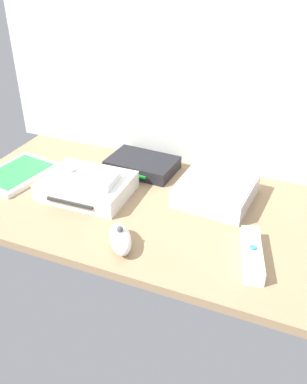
{
  "coord_description": "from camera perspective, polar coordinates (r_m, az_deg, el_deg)",
  "views": [
    {
      "loc": [
        31.61,
        -75.69,
        54.91
      ],
      "look_at": [
        0.0,
        0.0,
        4.0
      ],
      "focal_mm": 38.87,
      "sensor_mm": 36.0,
      "label": 1
    }
  ],
  "objects": [
    {
      "name": "ground_plane",
      "position": [
        0.99,
        0.0,
        -2.45
      ],
      "size": [
        100.0,
        48.0,
        2.0
      ],
      "primitive_type": "cube",
      "color": "#9E7F5B",
      "rests_on": "ground"
    },
    {
      "name": "mini_computer",
      "position": [
        1.01,
        8.57,
        0.26
      ],
      "size": [
        18.13,
        18.13,
        5.3
      ],
      "rotation": [
        0.0,
        0.0,
        -0.07
      ],
      "color": "silver",
      "rests_on": "ground_plane"
    },
    {
      "name": "game_case",
      "position": [
        1.16,
        -18.19,
        2.4
      ],
      "size": [
        16.35,
        20.86,
        1.56
      ],
      "rotation": [
        0.0,
        0.0,
        -0.15
      ],
      "color": "white",
      "rests_on": "ground_plane"
    },
    {
      "name": "network_router",
      "position": [
        1.13,
        -1.54,
        3.79
      ],
      "size": [
        18.62,
        13.08,
        3.4
      ],
      "rotation": [
        0.0,
        0.0,
        -0.05
      ],
      "color": "black",
      "rests_on": "ground_plane"
    },
    {
      "name": "remote_nunchuk",
      "position": [
        0.86,
        -4.58,
        -6.39
      ],
      "size": [
        9.3,
        10.73,
        5.1
      ],
      "rotation": [
        0.0,
        0.0,
        0.6
      ],
      "color": "white",
      "rests_on": "ground_plane"
    },
    {
      "name": "back_wall",
      "position": [
        1.08,
        5.36,
        19.41
      ],
      "size": [
        110.0,
        1.2,
        64.0
      ],
      "primitive_type": "cube",
      "color": "silver",
      "rests_on": "ground"
    },
    {
      "name": "game_console",
      "position": [
        1.04,
        -9.12,
        0.8
      ],
      "size": [
        21.35,
        16.86,
        4.4
      ],
      "rotation": [
        0.0,
        0.0,
        0.02
      ],
      "color": "white",
      "rests_on": "ground_plane"
    },
    {
      "name": "remote_classic_pad",
      "position": [
        1.01,
        -9.13,
        2.02
      ],
      "size": [
        14.87,
        8.87,
        2.4
      ],
      "rotation": [
        0.0,
        0.0,
        0.06
      ],
      "color": "white",
      "rests_on": "game_console"
    },
    {
      "name": "remote_wand",
      "position": [
        0.85,
        13.36,
        -8.3
      ],
      "size": [
        7.43,
        15.22,
        3.4
      ],
      "rotation": [
        0.0,
        0.0,
        0.27
      ],
      "color": "white",
      "rests_on": "ground_plane"
    }
  ]
}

